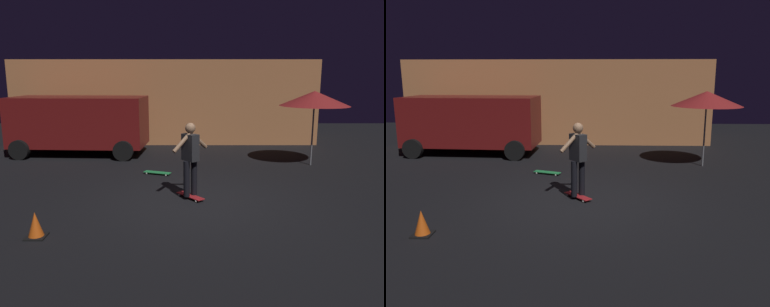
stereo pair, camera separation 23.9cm
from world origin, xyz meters
The scene contains 8 objects.
ground_plane centered at (0.00, 0.00, 0.00)m, with size 28.00×28.00×0.00m, color black.
low_building centered at (-1.14, 8.73, 1.68)m, with size 12.25×3.57×3.36m.
parked_van centered at (-3.99, 5.19, 1.16)m, with size 4.70×2.41×2.03m.
patio_umbrella centered at (3.69, 3.50, 2.07)m, with size 2.10×2.10×2.30m.
skateboard_ridden centered at (-0.07, 0.21, 0.06)m, with size 0.65×0.73×0.07m.
skateboard_spare centered at (-1.01, 2.34, 0.06)m, with size 0.80×0.45×0.07m.
skater centered at (-0.07, 0.21, 1.04)m, with size 0.81×0.70×1.67m.
traffic_cone centered at (-2.74, -1.92, 0.21)m, with size 0.34×0.34×0.46m.
Camera 1 is at (-0.03, -8.10, 2.77)m, focal length 35.53 mm.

